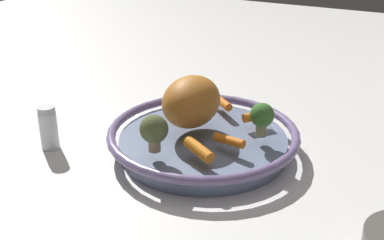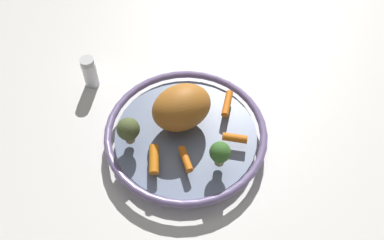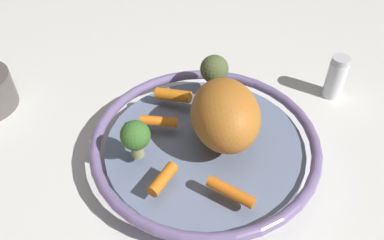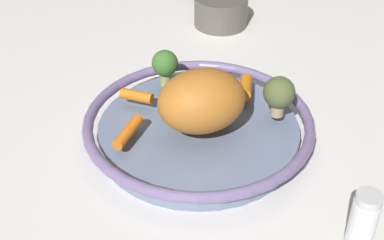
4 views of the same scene
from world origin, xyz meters
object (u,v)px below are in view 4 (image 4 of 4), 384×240
(serving_bowl, at_px, (199,128))
(baby_carrot_back, at_px, (128,132))
(baby_carrot_center, at_px, (137,96))
(baby_carrot_near_rim, at_px, (246,87))
(roast_chicken_piece, at_px, (202,101))
(baby_carrot_left, at_px, (206,85))
(saucepan, at_px, (220,10))
(salt_shaker, at_px, (363,221))
(broccoli_floret_mid, at_px, (279,94))
(broccoli_floret_large, at_px, (165,65))

(serving_bowl, bearing_deg, baby_carrot_back, 94.57)
(baby_carrot_center, distance_m, baby_carrot_near_rim, 0.17)
(roast_chicken_piece, relative_size, baby_carrot_left, 2.22)
(baby_carrot_near_rim, distance_m, saucepan, 0.34)
(baby_carrot_back, xyz_separation_m, salt_shaker, (-0.25, -0.21, -0.01))
(baby_carrot_center, height_order, baby_carrot_back, same)
(baby_carrot_left, height_order, baby_carrot_center, same)
(roast_chicken_piece, distance_m, baby_carrot_back, 0.11)
(serving_bowl, height_order, baby_carrot_back, baby_carrot_back)
(roast_chicken_piece, bearing_deg, baby_carrot_back, 80.39)
(serving_bowl, distance_m, broccoli_floret_mid, 0.13)
(saucepan, bearing_deg, baby_carrot_center, 137.03)
(baby_carrot_near_rim, relative_size, broccoli_floret_large, 0.99)
(baby_carrot_center, bearing_deg, broccoli_floret_mid, -121.53)
(broccoli_floret_mid, xyz_separation_m, saucepan, (0.40, -0.08, -0.05))
(serving_bowl, distance_m, baby_carrot_back, 0.11)
(broccoli_floret_mid, bearing_deg, saucepan, -12.01)
(baby_carrot_left, distance_m, baby_carrot_back, 0.16)
(baby_carrot_center, distance_m, salt_shaker, 0.38)
(saucepan, bearing_deg, roast_chicken_piece, 152.57)
(baby_carrot_center, bearing_deg, broccoli_floret_large, -63.63)
(saucepan, bearing_deg, broccoli_floret_large, 140.85)
(baby_carrot_back, height_order, salt_shaker, salt_shaker)
(broccoli_floret_mid, height_order, broccoli_floret_large, broccoli_floret_mid)
(baby_carrot_back, xyz_separation_m, broccoli_floret_mid, (-0.03, -0.22, 0.03))
(serving_bowl, bearing_deg, baby_carrot_near_rim, -70.42)
(baby_carrot_near_rim, height_order, broccoli_floret_large, broccoli_floret_large)
(baby_carrot_left, height_order, saucepan, same)
(baby_carrot_left, relative_size, saucepan, 0.26)
(serving_bowl, xyz_separation_m, baby_carrot_back, (-0.01, 0.11, 0.03))
(serving_bowl, height_order, roast_chicken_piece, roast_chicken_piece)
(baby_carrot_center, xyz_separation_m, baby_carrot_near_rim, (-0.04, -0.16, 0.00))
(roast_chicken_piece, distance_m, baby_carrot_left, 0.11)
(baby_carrot_near_rim, bearing_deg, saucepan, -17.28)
(baby_carrot_center, xyz_separation_m, baby_carrot_back, (-0.08, 0.04, -0.00))
(baby_carrot_left, height_order, broccoli_floret_large, broccoli_floret_large)
(baby_carrot_center, relative_size, baby_carrot_back, 0.78)
(saucepan, bearing_deg, baby_carrot_near_rim, 162.72)
(baby_carrot_back, bearing_deg, broccoli_floret_large, -40.26)
(baby_carrot_center, bearing_deg, baby_carrot_left, -95.03)
(roast_chicken_piece, xyz_separation_m, saucepan, (0.39, -0.20, -0.06))
(roast_chicken_piece, height_order, baby_carrot_left, roast_chicken_piece)
(baby_carrot_left, distance_m, baby_carrot_near_rim, 0.06)
(baby_carrot_back, distance_m, broccoli_floret_large, 0.15)
(serving_bowl, distance_m, baby_carrot_near_rim, 0.10)
(baby_carrot_back, relative_size, salt_shaker, 0.80)
(baby_carrot_back, bearing_deg, saucepan, -39.49)
(baby_carrot_center, relative_size, broccoli_floret_large, 0.85)
(roast_chicken_piece, bearing_deg, baby_carrot_left, -26.35)
(saucepan, bearing_deg, baby_carrot_back, 140.51)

